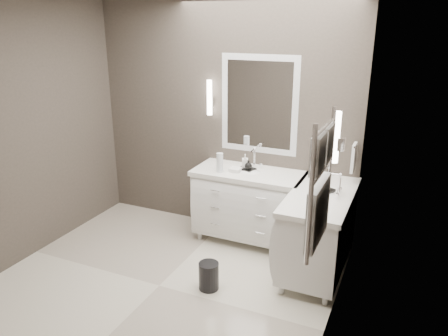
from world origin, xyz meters
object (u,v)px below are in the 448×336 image
at_px(vanity_back, 249,202).
at_px(towel_ladder, 319,191).
at_px(waste_bin, 209,276).
at_px(vanity_right, 319,228).

height_order(vanity_back, towel_ladder, towel_ladder).
height_order(towel_ladder, waste_bin, towel_ladder).
xyz_separation_m(vanity_right, towel_ladder, (0.23, -1.30, 0.91)).
xyz_separation_m(vanity_back, towel_ladder, (1.10, -1.63, 0.91)).
relative_size(vanity_right, waste_bin, 4.58).
relative_size(towel_ladder, waste_bin, 3.33).
bearing_deg(towel_ladder, vanity_right, 99.84).
bearing_deg(vanity_right, vanity_back, 159.62).
xyz_separation_m(vanity_back, waste_bin, (0.01, -1.06, -0.35)).
bearing_deg(waste_bin, towel_ladder, -27.17).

